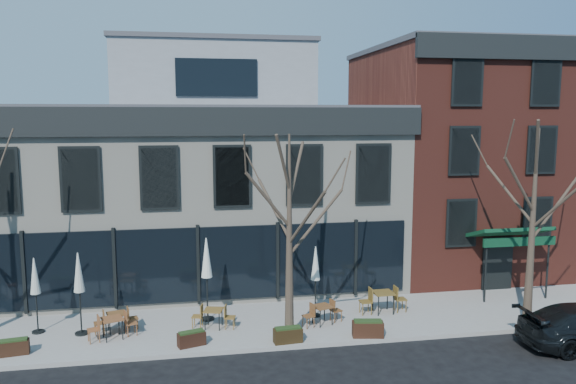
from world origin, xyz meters
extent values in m
plane|color=black|center=(0.00, 0.00, 0.00)|extent=(120.00, 120.00, 0.00)
cube|color=gray|center=(3.25, -2.15, 0.07)|extent=(33.50, 4.70, 0.15)
cube|color=beige|center=(0.00, 5.00, 4.00)|extent=(18.00, 10.00, 8.00)
cube|color=#47474C|center=(0.00, 5.00, 8.05)|extent=(18.30, 10.30, 0.30)
cube|color=black|center=(0.00, -0.12, 7.55)|extent=(18.30, 0.25, 1.10)
cube|color=black|center=(0.00, -0.06, 1.90)|extent=(17.20, 0.12, 3.00)
cube|color=gray|center=(1.00, 6.00, 9.60)|extent=(9.00, 6.50, 3.00)
cube|color=maroon|center=(13.00, 5.00, 5.50)|extent=(8.00, 10.00, 11.00)
cube|color=#47474C|center=(13.00, 5.00, 11.05)|extent=(8.20, 10.20, 0.25)
cube|color=black|center=(13.00, -0.12, 10.60)|extent=(8.20, 0.25, 1.00)
cube|color=#0C3820|center=(13.00, -0.85, 2.90)|extent=(3.20, 1.66, 0.67)
cube|color=black|center=(13.00, -0.05, 1.25)|extent=(1.40, 0.10, 2.50)
cone|color=#382B21|center=(3.00, -3.90, 3.67)|extent=(0.34, 0.34, 7.04)
cylinder|color=#382B21|center=(3.95, -3.73, 4.18)|extent=(2.00, 0.46, 2.21)
cylinder|color=#382B21|center=(2.60, -3.04, 4.59)|extent=(0.93, 1.84, 1.91)
cylinder|color=#382B21|center=(2.25, -4.17, 5.04)|extent=(1.61, 0.68, 1.97)
cylinder|color=#382B21|center=(3.40, -4.76, 4.51)|extent=(0.93, 1.83, 2.03)
cone|color=#382B21|center=(12.00, -3.90, 3.89)|extent=(0.34, 0.34, 7.48)
cylinder|color=#382B21|center=(13.01, -3.72, 4.43)|extent=(2.12, 0.48, 2.35)
cylinder|color=#382B21|center=(11.57, -2.99, 4.86)|extent=(0.98, 1.94, 2.03)
cylinder|color=#382B21|center=(11.20, -4.19, 5.35)|extent=(1.71, 0.71, 2.09)
cylinder|color=#382B21|center=(12.42, -4.81, 4.78)|extent=(0.98, 1.94, 2.16)
cube|color=brown|center=(-2.95, -2.17, 0.80)|extent=(0.76, 0.76, 0.04)
cylinder|color=black|center=(-3.13, -2.47, 0.47)|extent=(0.04, 0.04, 0.64)
cylinder|color=black|center=(-2.65, -2.34, 0.47)|extent=(0.04, 0.04, 0.64)
cylinder|color=black|center=(-3.26, -1.99, 0.47)|extent=(0.04, 0.04, 0.64)
cylinder|color=black|center=(-2.77, -1.86, 0.47)|extent=(0.04, 0.04, 0.64)
cube|color=brown|center=(-2.99, -2.82, 0.86)|extent=(0.86, 0.86, 0.04)
cylinder|color=black|center=(-3.16, -3.16, 0.50)|extent=(0.04, 0.04, 0.70)
cylinder|color=black|center=(-2.65, -2.98, 0.50)|extent=(0.04, 0.04, 0.70)
cylinder|color=black|center=(-3.34, -2.65, 0.50)|extent=(0.04, 0.04, 0.70)
cylinder|color=black|center=(-2.83, -2.47, 0.50)|extent=(0.04, 0.04, 0.70)
cube|color=brown|center=(0.48, -2.44, 0.82)|extent=(0.79, 0.79, 0.04)
cylinder|color=black|center=(0.16, -2.63, 0.48)|extent=(0.04, 0.04, 0.66)
cylinder|color=black|center=(0.66, -2.76, 0.48)|extent=(0.04, 0.04, 0.66)
cylinder|color=black|center=(0.29, -2.13, 0.48)|extent=(0.04, 0.04, 0.66)
cylinder|color=black|center=(0.79, -2.26, 0.48)|extent=(0.04, 0.04, 0.66)
cube|color=brown|center=(4.44, -2.78, 0.83)|extent=(0.83, 0.83, 0.04)
cylinder|color=black|center=(4.28, -3.11, 0.48)|extent=(0.04, 0.04, 0.67)
cylinder|color=black|center=(4.77, -2.94, 0.48)|extent=(0.04, 0.04, 0.67)
cylinder|color=black|center=(4.11, -2.62, 0.48)|extent=(0.04, 0.04, 0.67)
cylinder|color=black|center=(4.60, -2.45, 0.48)|extent=(0.04, 0.04, 0.67)
cube|color=brown|center=(7.05, -2.00, 0.95)|extent=(0.80, 0.80, 0.04)
cylinder|color=black|center=(6.76, -2.32, 0.55)|extent=(0.04, 0.04, 0.79)
cylinder|color=black|center=(7.37, -2.30, 0.55)|extent=(0.04, 0.04, 0.79)
cylinder|color=black|center=(6.74, -1.71, 0.55)|extent=(0.04, 0.04, 0.79)
cylinder|color=black|center=(7.35, -1.69, 0.55)|extent=(0.04, 0.04, 0.79)
cylinder|color=black|center=(-5.68, -1.80, 0.18)|extent=(0.44, 0.44, 0.06)
cylinder|color=black|center=(-5.68, -1.80, 1.24)|extent=(0.05, 0.05, 2.18)
cone|color=beige|center=(-5.68, -1.80, 2.23)|extent=(0.36, 0.36, 1.29)
cylinder|color=black|center=(-4.13, -2.22, 0.18)|extent=(0.47, 0.47, 0.06)
cylinder|color=black|center=(-4.13, -2.22, 1.33)|extent=(0.05, 0.05, 2.35)
cone|color=beige|center=(-4.13, -2.22, 2.40)|extent=(0.39, 0.39, 1.39)
cylinder|color=black|center=(0.29, -1.58, 0.18)|extent=(0.50, 0.50, 0.07)
cylinder|color=black|center=(0.29, -1.58, 1.41)|extent=(0.06, 0.06, 2.52)
cone|color=silver|center=(0.29, -1.58, 2.55)|extent=(0.41, 0.41, 1.49)
cylinder|color=black|center=(4.37, -1.92, 0.18)|extent=(0.44, 0.44, 0.06)
cylinder|color=black|center=(4.37, -1.92, 1.24)|extent=(0.05, 0.05, 2.19)
cone|color=silver|center=(4.37, -1.92, 2.24)|extent=(0.36, 0.36, 1.29)
cube|color=black|center=(-5.96, -3.62, 0.38)|extent=(0.97, 0.51, 0.46)
cube|color=#1E3314|center=(-5.96, -3.62, 0.63)|extent=(0.87, 0.42, 0.07)
cube|color=black|center=(-0.32, -3.91, 0.38)|extent=(0.98, 0.62, 0.46)
cube|color=#1E3314|center=(-0.32, -3.91, 0.62)|extent=(0.87, 0.52, 0.07)
cube|color=black|center=(2.90, -4.20, 0.39)|extent=(1.00, 0.47, 0.48)
cube|color=#1E3314|center=(2.90, -4.20, 0.65)|extent=(0.89, 0.38, 0.08)
cube|color=#331B11|center=(5.72, -4.20, 0.42)|extent=(1.13, 0.61, 0.53)
cube|color=#1E3314|center=(5.72, -4.20, 0.71)|extent=(1.01, 0.50, 0.09)
camera|label=1|loc=(-0.28, -22.07, 7.82)|focal=35.00mm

